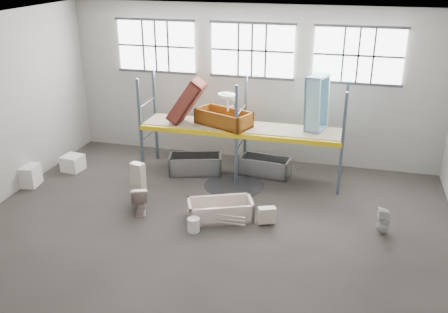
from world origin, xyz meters
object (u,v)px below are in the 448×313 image
(blue_tub_upright, at_px, (317,103))
(rust_tub_flat, at_px, (224,118))
(toilet_beige, at_px, (140,198))
(steel_tub_right, at_px, (265,166))
(bucket, at_px, (193,225))
(toilet_white, at_px, (384,221))
(steel_tub_left, at_px, (195,164))
(carton_near, at_px, (26,175))
(cistern_tall, at_px, (138,182))
(bathtub_beige, at_px, (220,210))

(blue_tub_upright, bearing_deg, rust_tub_flat, -173.72)
(toilet_beige, xyz_separation_m, rust_tub_flat, (1.51, 2.96, 1.43))
(toilet_beige, xyz_separation_m, steel_tub_right, (2.77, 3.23, -0.11))
(steel_tub_right, distance_m, rust_tub_flat, 2.01)
(bucket, bearing_deg, toilet_white, 13.51)
(toilet_beige, bearing_deg, steel_tub_left, -125.39)
(steel_tub_left, distance_m, bucket, 3.55)
(blue_tub_upright, bearing_deg, steel_tub_left, -172.38)
(toilet_white, relative_size, blue_tub_upright, 0.42)
(blue_tub_upright, bearing_deg, carton_near, -162.39)
(steel_tub_left, xyz_separation_m, steel_tub_right, (2.13, 0.45, -0.02))
(steel_tub_right, bearing_deg, rust_tub_flat, -168.12)
(bucket, bearing_deg, cistern_tall, 148.95)
(bathtub_beige, bearing_deg, toilet_beige, 162.43)
(carton_near, bearing_deg, steel_tub_left, 24.71)
(rust_tub_flat, bearing_deg, bucket, -87.20)
(steel_tub_left, bearing_deg, steel_tub_right, 11.83)
(toilet_beige, height_order, toilet_white, toilet_beige)
(steel_tub_left, height_order, steel_tub_right, steel_tub_left)
(steel_tub_right, height_order, rust_tub_flat, rust_tub_flat)
(bucket, bearing_deg, steel_tub_right, 74.08)
(toilet_beige, bearing_deg, bucket, 137.76)
(steel_tub_left, bearing_deg, bathtub_beige, -59.67)
(bathtub_beige, xyz_separation_m, blue_tub_upright, (2.06, 3.06, 2.15))
(steel_tub_left, relative_size, blue_tub_upright, 0.99)
(rust_tub_flat, height_order, bucket, rust_tub_flat)
(bucket, xyz_separation_m, carton_near, (-5.62, 1.28, 0.13))
(toilet_white, xyz_separation_m, carton_near, (-10.15, 0.19, -0.03))
(carton_near, bearing_deg, toilet_beige, -9.68)
(bathtub_beige, bearing_deg, toilet_white, -18.90)
(steel_tub_right, bearing_deg, carton_near, -159.17)
(steel_tub_right, relative_size, carton_near, 2.12)
(cistern_tall, bearing_deg, bathtub_beige, 5.83)
(toilet_beige, bearing_deg, blue_tub_upright, -164.65)
(blue_tub_upright, xyz_separation_m, bucket, (-2.53, -3.86, -2.22))
(cistern_tall, xyz_separation_m, bucket, (1.96, -1.18, -0.39))
(bathtub_beige, height_order, toilet_beige, toilet_beige)
(toilet_beige, distance_m, bucket, 1.80)
(toilet_white, distance_m, bucket, 4.66)
(bathtub_beige, bearing_deg, rust_tub_flat, 80.28)
(toilet_beige, xyz_separation_m, steel_tub_left, (0.64, 2.78, -0.09))
(toilet_beige, xyz_separation_m, toilet_white, (6.20, 0.48, -0.05))
(bathtub_beige, height_order, bucket, bathtub_beige)
(cistern_tall, xyz_separation_m, steel_tub_right, (3.06, 2.65, -0.29))
(steel_tub_left, distance_m, carton_near, 5.05)
(cistern_tall, relative_size, carton_near, 1.57)
(steel_tub_left, height_order, carton_near, carton_near)
(steel_tub_left, height_order, bucket, steel_tub_left)
(steel_tub_right, distance_m, carton_near, 7.19)
(toilet_beige, height_order, rust_tub_flat, rust_tub_flat)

